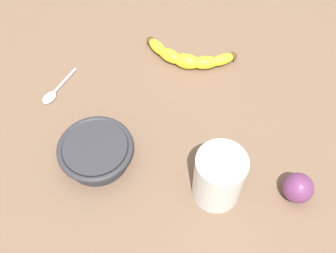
{
  "coord_description": "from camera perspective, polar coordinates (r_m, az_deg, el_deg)",
  "views": [
    {
      "loc": [
        14.94,
        40.9,
        70.14
      ],
      "look_at": [
        -0.39,
        -0.1,
        5.0
      ],
      "focal_mm": 42.56,
      "sensor_mm": 36.0,
      "label": 1
    }
  ],
  "objects": [
    {
      "name": "wooden_tabletop",
      "position": [
        0.81,
        -0.23,
        -1.51
      ],
      "size": [
        120.0,
        120.0,
        3.0
      ],
      "primitive_type": "cube",
      "color": "brown",
      "rests_on": "ground"
    },
    {
      "name": "banana",
      "position": [
        0.91,
        2.9,
        9.83
      ],
      "size": [
        17.92,
        13.95,
        3.4
      ],
      "rotation": [
        0.0,
        0.0,
        2.52
      ],
      "color": "yellow",
      "rests_on": "wooden_tabletop"
    },
    {
      "name": "smoothie_glass",
      "position": [
        0.7,
        7.26,
        -7.28
      ],
      "size": [
        8.71,
        8.71,
        11.23
      ],
      "color": "silver",
      "rests_on": "wooden_tabletop"
    },
    {
      "name": "ceramic_bowl",
      "position": [
        0.76,
        -10.23,
        -3.54
      ],
      "size": [
        14.27,
        14.27,
        4.52
      ],
      "color": "#2D2D33",
      "rests_on": "wooden_tabletop"
    },
    {
      "name": "plum_fruit",
      "position": [
        0.75,
        18.12,
        -8.36
      ],
      "size": [
        5.47,
        5.47,
        5.47
      ],
      "primitive_type": "sphere",
      "color": "#6B3360",
      "rests_on": "wooden_tabletop"
    },
    {
      "name": "teaspoon",
      "position": [
        0.89,
        -16.36,
        4.3
      ],
      "size": [
        9.45,
        8.38,
        0.8
      ],
      "rotation": [
        0.0,
        0.0,
        0.71
      ],
      "color": "silver",
      "rests_on": "wooden_tabletop"
    }
  ]
}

